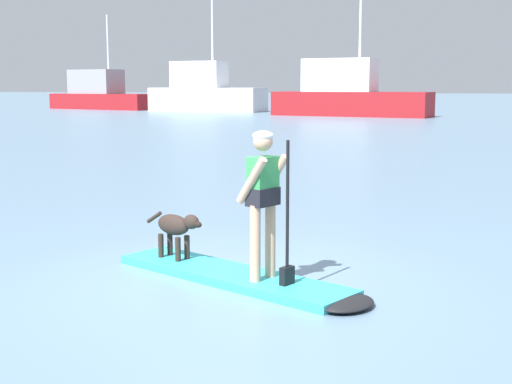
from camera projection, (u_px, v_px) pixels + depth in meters
ground_plane at (231, 280)px, 8.30m from camera, size 400.00×400.00×0.00m
paddleboard at (246, 279)px, 8.14m from camera, size 3.46×2.08×0.10m
person_paddler at (264, 194)px, 7.81m from camera, size 0.68×0.60×1.67m
dog at (176, 227)px, 8.84m from camera, size 0.93×0.48×0.60m
moored_boat_outer at (102, 94)px, 67.42m from camera, size 11.66×6.09×8.81m
moored_boat_far_port at (205, 92)px, 61.56m from camera, size 10.42×4.42×12.54m
moored_boat_port at (347, 95)px, 52.09m from camera, size 12.10×5.03×10.47m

